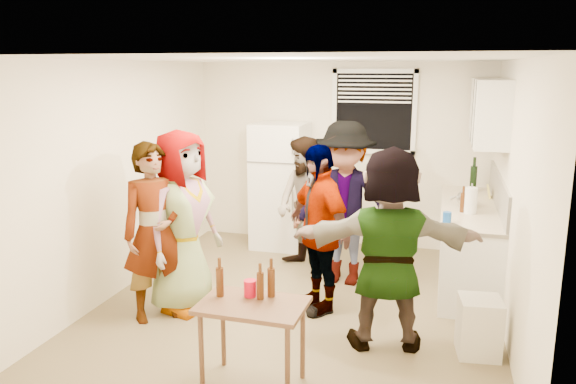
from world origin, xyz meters
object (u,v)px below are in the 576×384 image
(guest_stripe, at_px, (159,317))
(guest_black, at_px, (317,308))
(kettle, at_px, (466,207))
(guest_back_left, at_px, (305,270))
(blue_cup, at_px, (447,223))
(serving_table, at_px, (254,384))
(trash_bin, at_px, (479,327))
(guest_back_right, at_px, (343,281))
(guest_grey, at_px, (186,307))
(beer_bottle_table, at_px, (260,299))
(beer_bottle_counter, at_px, (462,212))
(refrigerator, at_px, (280,185))
(red_cup, at_px, (250,296))
(guest_orange, at_px, (385,344))
(wine_bottle, at_px, (472,192))

(guest_stripe, height_order, guest_black, guest_stripe)
(kettle, xyz_separation_m, guest_back_left, (-1.83, -0.07, -0.90))
(blue_cup, xyz_separation_m, serving_table, (-1.40, -1.90, -0.90))
(trash_bin, relative_size, guest_back_right, 0.27)
(guest_stripe, bearing_deg, trash_bin, -44.78)
(blue_cup, xyz_separation_m, guest_grey, (-2.54, -0.73, -0.90))
(blue_cup, relative_size, guest_black, 0.07)
(trash_bin, height_order, guest_back_right, trash_bin)
(guest_back_right, relative_size, guest_black, 1.09)
(beer_bottle_table, bearing_deg, beer_bottle_counter, 56.38)
(refrigerator, distance_m, serving_table, 3.64)
(blue_cup, bearing_deg, guest_stripe, -159.74)
(red_cup, bearing_deg, serving_table, -63.41)
(beer_bottle_counter, height_order, guest_black, beer_bottle_counter)
(trash_bin, relative_size, red_cup, 3.88)
(kettle, bearing_deg, guest_stripe, -150.40)
(beer_bottle_table, bearing_deg, red_cup, 164.09)
(trash_bin, distance_m, guest_stripe, 3.02)
(serving_table, relative_size, guest_stripe, 0.46)
(beer_bottle_counter, relative_size, serving_table, 0.26)
(red_cup, height_order, guest_black, red_cup)
(guest_back_left, xyz_separation_m, guest_black, (0.39, -1.07, 0.00))
(red_cup, bearing_deg, guest_back_left, 93.68)
(guest_black, xyz_separation_m, guest_orange, (0.75, -0.59, 0.00))
(trash_bin, bearing_deg, guest_orange, -177.30)
(refrigerator, xyz_separation_m, beer_bottle_counter, (2.35, -1.05, 0.05))
(blue_cup, height_order, trash_bin, blue_cup)
(guest_black, relative_size, guest_orange, 0.95)
(wine_bottle, xyz_separation_m, guest_grey, (-2.85, -2.31, -0.90))
(blue_cup, distance_m, beer_bottle_table, 2.28)
(red_cup, bearing_deg, guest_back_right, 80.87)
(guest_grey, xyz_separation_m, guest_stripe, (-0.16, -0.27, 0.00))
(refrigerator, height_order, guest_orange, refrigerator)
(wine_bottle, distance_m, guest_back_right, 2.04)
(serving_table, bearing_deg, guest_black, 83.51)
(beer_bottle_counter, bearing_deg, guest_stripe, -152.45)
(beer_bottle_counter, bearing_deg, guest_orange, -113.56)
(guest_black, bearing_deg, guest_orange, 7.60)
(guest_orange, bearing_deg, blue_cup, -127.96)
(blue_cup, relative_size, guest_orange, 0.06)
(red_cup, distance_m, guest_stripe, 1.62)
(serving_table, distance_m, red_cup, 0.69)
(trash_bin, xyz_separation_m, guest_back_left, (-1.93, 1.62, -0.25))
(guest_orange, bearing_deg, guest_back_left, -67.09)
(kettle, distance_m, serving_table, 3.23)
(beer_bottle_counter, relative_size, guest_back_left, 0.13)
(trash_bin, relative_size, guest_back_left, 0.31)
(guest_grey, distance_m, guest_back_left, 1.68)
(guest_grey, distance_m, guest_orange, 2.08)
(refrigerator, distance_m, beer_bottle_counter, 2.58)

